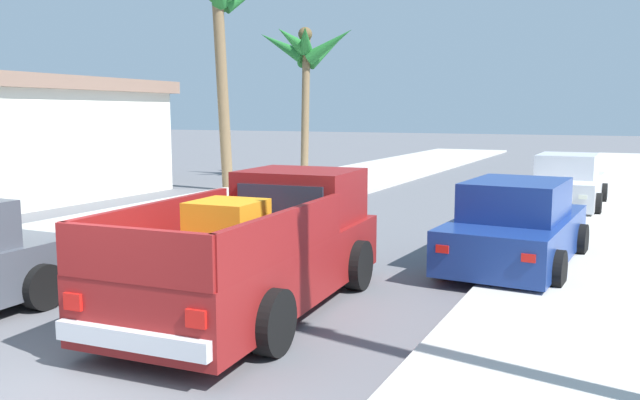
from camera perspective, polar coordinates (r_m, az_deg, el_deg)
sidewalk_left at (r=19.09m, az=-7.10°, el=-0.28°), size 4.86×60.00×0.12m
curb_left at (r=18.56m, az=-4.44°, el=-0.50°), size 0.16×60.00×0.10m
curb_right at (r=16.08m, az=23.25°, el=-2.38°), size 0.16×60.00×0.10m
pickup_truck at (r=9.05m, az=-5.25°, el=-4.44°), size 2.45×5.32×1.80m
car_left_near at (r=19.51m, az=20.85°, el=1.38°), size 2.07×4.28×1.54m
car_right_near at (r=11.78m, az=16.88°, el=-2.29°), size 2.21×4.34×1.54m
palm_tree_left_fore at (r=22.77m, az=-8.60°, el=16.24°), size 3.72×3.22×7.46m
palm_tree_left_mid at (r=26.45m, az=-1.20°, el=12.84°), size 4.23×3.43×6.12m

